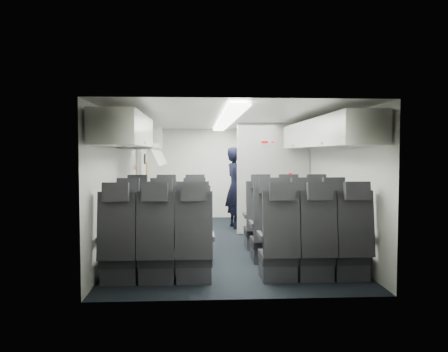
{
  "coord_description": "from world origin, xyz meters",
  "views": [
    {
      "loc": [
        -0.46,
        -7.59,
        1.57
      ],
      "look_at": [
        0.0,
        0.4,
        1.15
      ],
      "focal_mm": 35.0,
      "sensor_mm": 36.0,
      "label": 1
    }
  ],
  "objects": [
    {
      "name": "seat_row_rear",
      "position": [
        -0.0,
        -2.33,
        0.4
      ],
      "size": [
        3.33,
        0.56,
        1.24
      ],
      "color": "black",
      "rests_on": "cabin_shell"
    },
    {
      "name": "overhead_bin_right_front",
      "position": [
        1.4,
        -0.25,
        1.86
      ],
      "size": [
        0.53,
        1.7,
        0.4
      ],
      "color": "white",
      "rests_on": "cabin_shell"
    },
    {
      "name": "galley_unit",
      "position": [
        0.95,
        2.72,
        0.95
      ],
      "size": [
        0.85,
        0.52,
        1.9
      ],
      "color": "#939399",
      "rests_on": "cabin_shell"
    },
    {
      "name": "overhead_bin_left_rear",
      "position": [
        -1.4,
        -2.0,
        1.86
      ],
      "size": [
        0.53,
        1.8,
        0.4
      ],
      "color": "white",
      "rests_on": "cabin_shell"
    },
    {
      "name": "seat_row_front",
      "position": [
        -0.0,
        -0.53,
        0.4
      ],
      "size": [
        3.33,
        0.56,
        1.24
      ],
      "color": "black",
      "rests_on": "cabin_shell"
    },
    {
      "name": "papers",
      "position": [
        0.5,
        1.49,
        1.02
      ],
      "size": [
        0.21,
        0.06,
        0.15
      ],
      "primitive_type": "cube",
      "rotation": [
        0.0,
        0.0,
        0.2
      ],
      "color": "white",
      "rests_on": "flight_attendant"
    },
    {
      "name": "overhead_bin_left_front_open",
      "position": [
        -1.44,
        -0.25,
        1.74
      ],
      "size": [
        0.64,
        1.7,
        0.72
      ],
      "color": "#9E9E93",
      "rests_on": "cabin_shell"
    },
    {
      "name": "flight_attendant",
      "position": [
        0.31,
        1.54,
        0.85
      ],
      "size": [
        0.55,
        0.7,
        1.7
      ],
      "primitive_type": "imported",
      "rotation": [
        0.0,
        0.0,
        1.82
      ],
      "color": "black",
      "rests_on": "ground"
    },
    {
      "name": "carry_on_bag",
      "position": [
        -1.45,
        -0.63,
        1.82
      ],
      "size": [
        0.42,
        0.3,
        0.25
      ],
      "primitive_type": "cube",
      "rotation": [
        0.0,
        0.0,
        -0.03
      ],
      "color": "black",
      "rests_on": "overhead_bin_left_front_open"
    },
    {
      "name": "boarding_door",
      "position": [
        -1.64,
        1.55,
        0.95
      ],
      "size": [
        0.12,
        1.27,
        1.86
      ],
      "color": "silver",
      "rests_on": "cabin_shell"
    },
    {
      "name": "overhead_bin_right_rear",
      "position": [
        1.4,
        -2.0,
        1.86
      ],
      "size": [
        0.53,
        1.8,
        0.4
      ],
      "color": "white",
      "rests_on": "cabin_shell"
    },
    {
      "name": "seat_row_mid",
      "position": [
        -0.0,
        -1.43,
        0.4
      ],
      "size": [
        3.33,
        0.56,
        1.24
      ],
      "color": "black",
      "rests_on": "cabin_shell"
    },
    {
      "name": "bulkhead_partition",
      "position": [
        0.98,
        0.8,
        1.08
      ],
      "size": [
        1.4,
        0.15,
        2.13
      ],
      "color": "silver",
      "rests_on": "cabin_shell"
    },
    {
      "name": "cabin_shell",
      "position": [
        0.0,
        0.0,
        1.12
      ],
      "size": [
        3.41,
        6.01,
        2.16
      ],
      "color": "black",
      "rests_on": "ground"
    }
  ]
}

